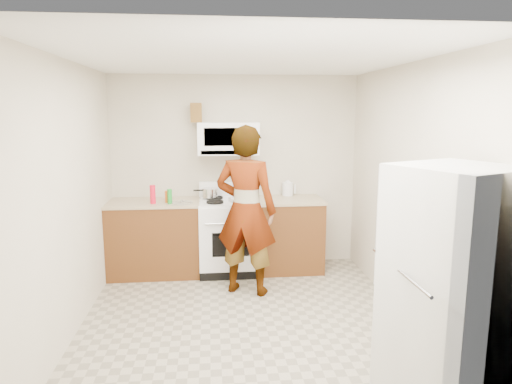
{
  "coord_description": "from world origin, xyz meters",
  "views": [
    {
      "loc": [
        -0.33,
        -4.16,
        2.04
      ],
      "look_at": [
        0.15,
        0.55,
        1.2
      ],
      "focal_mm": 32.0,
      "sensor_mm": 36.0,
      "label": 1
    }
  ],
  "objects": [
    {
      "name": "floor",
      "position": [
        0.0,
        0.0,
        0.0
      ],
      "size": [
        3.6,
        3.6,
        0.0
      ],
      "primitive_type": "plane",
      "color": "gray",
      "rests_on": "ground"
    },
    {
      "name": "back_wall",
      "position": [
        0.0,
        1.79,
        1.25
      ],
      "size": [
        3.2,
        0.02,
        2.5
      ],
      "primitive_type": "cube",
      "color": "beige",
      "rests_on": "floor"
    },
    {
      "name": "right_wall",
      "position": [
        1.59,
        0.0,
        1.25
      ],
      "size": [
        0.02,
        3.6,
        2.5
      ],
      "primitive_type": "cube",
      "color": "beige",
      "rests_on": "floor"
    },
    {
      "name": "cabinet_left",
      "position": [
        -1.04,
        1.49,
        0.45
      ],
      "size": [
        1.12,
        0.62,
        0.9
      ],
      "primitive_type": "cube",
      "color": "#5F2C16",
      "rests_on": "floor"
    },
    {
      "name": "counter_left",
      "position": [
        -1.04,
        1.49,
        0.92
      ],
      "size": [
        1.14,
        0.64,
        0.03
      ],
      "primitive_type": "cube",
      "color": "tan",
      "rests_on": "cabinet_left"
    },
    {
      "name": "cabinet_right",
      "position": [
        0.68,
        1.49,
        0.45
      ],
      "size": [
        0.8,
        0.62,
        0.9
      ],
      "primitive_type": "cube",
      "color": "#5F2C16",
      "rests_on": "floor"
    },
    {
      "name": "counter_right",
      "position": [
        0.68,
        1.49,
        0.92
      ],
      "size": [
        0.82,
        0.64,
        0.03
      ],
      "primitive_type": "cube",
      "color": "tan",
      "rests_on": "cabinet_right"
    },
    {
      "name": "gas_range",
      "position": [
        -0.1,
        1.48,
        0.49
      ],
      "size": [
        0.76,
        0.65,
        1.13
      ],
      "color": "white",
      "rests_on": "floor"
    },
    {
      "name": "microwave",
      "position": [
        -0.1,
        1.61,
        1.7
      ],
      "size": [
        0.76,
        0.38,
        0.4
      ],
      "primitive_type": "cube",
      "color": "white",
      "rests_on": "back_wall"
    },
    {
      "name": "person",
      "position": [
        0.06,
        0.78,
        0.95
      ],
      "size": [
        0.81,
        0.68,
        1.9
      ],
      "primitive_type": "imported",
      "rotation": [
        0.0,
        0.0,
        2.75
      ],
      "color": "tan",
      "rests_on": "floor"
    },
    {
      "name": "fridge",
      "position": [
        1.25,
        -1.44,
        0.85
      ],
      "size": [
        0.92,
        0.92,
        1.7
      ],
      "primitive_type": "cube",
      "rotation": [
        0.0,
        0.0,
        0.42
      ],
      "color": "silver",
      "rests_on": "floor"
    },
    {
      "name": "kettle",
      "position": [
        0.69,
        1.71,
        1.02
      ],
      "size": [
        0.17,
        0.17,
        0.17
      ],
      "primitive_type": "cylinder",
      "rotation": [
        0.0,
        0.0,
        -0.22
      ],
      "color": "silver",
      "rests_on": "counter_right"
    },
    {
      "name": "jug",
      "position": [
        -0.49,
        1.65,
        2.02
      ],
      "size": [
        0.14,
        0.14,
        0.24
      ],
      "primitive_type": "cube",
      "rotation": [
        0.0,
        0.0,
        -0.01
      ],
      "color": "brown",
      "rests_on": "microwave"
    },
    {
      "name": "saucepan",
      "position": [
        -0.33,
        1.61,
        1.01
      ],
      "size": [
        0.21,
        0.21,
        0.11
      ],
      "primitive_type": "cylinder",
      "rotation": [
        0.0,
        0.0,
        -0.06
      ],
      "color": "silver",
      "rests_on": "gas_range"
    },
    {
      "name": "tray",
      "position": [
        0.03,
        1.4,
        0.96
      ],
      "size": [
        0.29,
        0.24,
        0.05
      ],
      "primitive_type": "cube",
      "rotation": [
        0.0,
        0.0,
        0.39
      ],
      "color": "white",
      "rests_on": "gas_range"
    },
    {
      "name": "bottle_spray",
      "position": [
        -1.03,
        1.35,
        1.05
      ],
      "size": [
        0.07,
        0.07,
        0.23
      ],
      "primitive_type": "cylinder",
      "rotation": [
        0.0,
        0.0,
        -0.04
      ],
      "color": "red",
      "rests_on": "counter_left"
    },
    {
      "name": "bottle_hot_sauce",
      "position": [
        -0.87,
        1.4,
        1.01
      ],
      "size": [
        0.06,
        0.06,
        0.15
      ],
      "primitive_type": "cylinder",
      "rotation": [
        0.0,
        0.0,
        -0.43
      ],
      "color": "#CB6016",
      "rests_on": "counter_left"
    },
    {
      "name": "bottle_green_cap",
      "position": [
        -0.82,
        1.32,
        1.02
      ],
      "size": [
        0.07,
        0.07,
        0.18
      ],
      "primitive_type": "cylinder",
      "rotation": [
        0.0,
        0.0,
        0.38
      ],
      "color": "#188625",
      "rests_on": "counter_left"
    },
    {
      "name": "pot_lid",
      "position": [
        -0.68,
        1.34,
        0.94
      ],
      "size": [
        0.31,
        0.31,
        0.01
      ],
      "primitive_type": "cylinder",
      "rotation": [
        0.0,
        0.0,
        0.23
      ],
      "color": "silver",
      "rests_on": "counter_left"
    },
    {
      "name": "broom",
      "position": [
        1.54,
        0.68,
        0.75
      ],
      "size": [
        0.15,
        0.32,
        1.47
      ],
      "primitive_type": "cylinder",
      "rotation": [
        0.14,
        -0.14,
        0.41
      ],
      "color": "white",
      "rests_on": "floor"
    }
  ]
}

